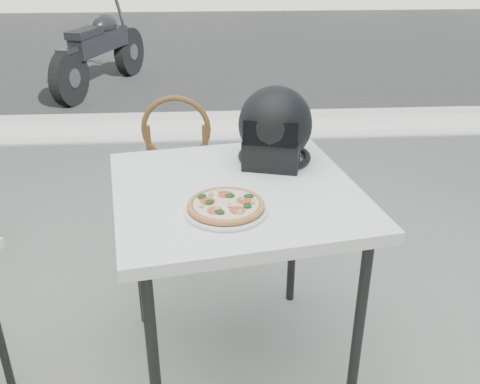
{
  "coord_description": "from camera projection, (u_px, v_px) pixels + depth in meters",
  "views": [
    {
      "loc": [
        0.07,
        -1.83,
        1.69
      ],
      "look_at": [
        0.18,
        -0.21,
        0.89
      ],
      "focal_mm": 40.0,
      "sensor_mm": 36.0,
      "label": 1
    }
  ],
  "objects": [
    {
      "name": "ground",
      "position": [
        198.0,
        351.0,
        2.38
      ],
      "size": [
        80.0,
        80.0,
        0.0
      ],
      "primitive_type": "plane",
      "color": "#9C9893",
      "rests_on": "ground"
    },
    {
      "name": "street_asphalt",
      "position": [
        201.0,
        45.0,
        8.65
      ],
      "size": [
        30.0,
        8.0,
        0.0
      ],
      "primitive_type": "cube",
      "color": "black",
      "rests_on": "ground"
    },
    {
      "name": "curb",
      "position": [
        200.0,
        122.0,
        5.04
      ],
      "size": [
        30.0,
        0.25,
        0.12
      ],
      "primitive_type": "cube",
      "color": "gray",
      "rests_on": "ground"
    },
    {
      "name": "cafe_table_main",
      "position": [
        236.0,
        206.0,
        1.99
      ],
      "size": [
        1.02,
        1.02,
        0.84
      ],
      "rotation": [
        0.0,
        0.0,
        0.17
      ],
      "color": "white",
      "rests_on": "ground"
    },
    {
      "name": "plate",
      "position": [
        226.0,
        210.0,
        1.78
      ],
      "size": [
        0.37,
        0.37,
        0.02
      ],
      "rotation": [
        0.0,
        0.0,
        -0.41
      ],
      "color": "white",
      "rests_on": "cafe_table_main"
    },
    {
      "name": "pizza",
      "position": [
        226.0,
        205.0,
        1.78
      ],
      "size": [
        0.27,
        0.27,
        0.03
      ],
      "rotation": [
        0.0,
        0.0,
        0.06
      ],
      "color": "#C98549",
      "rests_on": "plate"
    },
    {
      "name": "helmet",
      "position": [
        275.0,
        129.0,
        2.13
      ],
      "size": [
        0.37,
        0.38,
        0.31
      ],
      "rotation": [
        0.0,
        0.0,
        -0.26
      ],
      "color": "black",
      "rests_on": "cafe_table_main"
    },
    {
      "name": "cafe_chair_main",
      "position": [
        180.0,
        166.0,
        2.91
      ],
      "size": [
        0.38,
        0.38,
        0.95
      ],
      "rotation": [
        0.0,
        0.0,
        3.11
      ],
      "color": "brown",
      "rests_on": "ground"
    },
    {
      "name": "motorcycle",
      "position": [
        101.0,
        52.0,
        6.12
      ],
      "size": [
        0.8,
        1.89,
        0.98
      ],
      "rotation": [
        0.0,
        0.0,
        -0.34
      ],
      "color": "black",
      "rests_on": "street_asphalt"
    }
  ]
}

